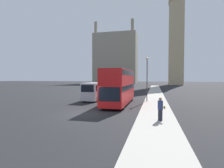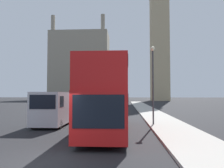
# 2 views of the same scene
# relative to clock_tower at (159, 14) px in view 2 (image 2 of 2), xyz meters

# --- Properties ---
(ground_plane) EXTENTS (300.00, 300.00, 0.00)m
(ground_plane) POSITION_rel_clock_tower_xyz_m (-16.23, -73.51, -32.30)
(ground_plane) COLOR black
(sidewalk_strip) EXTENTS (3.04, 120.00, 0.15)m
(sidewalk_strip) POSITION_rel_clock_tower_xyz_m (-9.71, -73.51, -32.23)
(sidewalk_strip) COLOR #ADA89E
(sidewalk_strip) RESTS_ON ground_plane
(clock_tower) EXTENTS (6.90, 7.07, 62.89)m
(clock_tower) POSITION_rel_clock_tower_xyz_m (0.00, 0.00, 0.00)
(clock_tower) COLOR tan
(clock_tower) RESTS_ON ground_plane
(building_block_distant) EXTENTS (25.51, 14.36, 36.49)m
(building_block_distant) POSITION_rel_clock_tower_xyz_m (-33.07, 16.20, -17.29)
(building_block_distant) COLOR #9E937F
(building_block_distant) RESTS_ON ground_plane
(red_double_decker_bus) EXTENTS (2.52, 10.15, 4.32)m
(red_double_decker_bus) POSITION_rel_clock_tower_xyz_m (-14.17, -67.19, -29.89)
(red_double_decker_bus) COLOR red
(red_double_decker_bus) RESTS_ON ground_plane
(white_van) EXTENTS (2.15, 5.18, 2.61)m
(white_van) POSITION_rel_clock_tower_xyz_m (-18.61, -64.39, -30.91)
(white_van) COLOR silver
(white_van) RESTS_ON ground_plane
(street_lamp) EXTENTS (0.36, 0.36, 6.03)m
(street_lamp) POSITION_rel_clock_tower_xyz_m (-10.87, -64.31, -28.23)
(street_lamp) COLOR #38383D
(street_lamp) RESTS_ON sidewalk_strip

